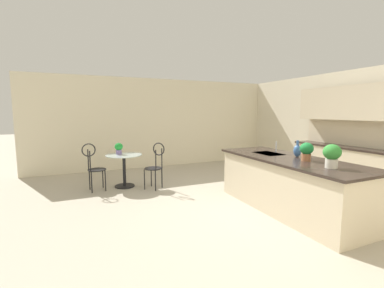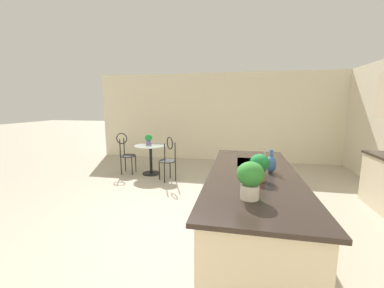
{
  "view_description": "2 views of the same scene",
  "coord_description": "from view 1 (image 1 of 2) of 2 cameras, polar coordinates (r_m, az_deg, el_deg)",
  "views": [
    {
      "loc": [
        3.66,
        -2.46,
        1.7
      ],
      "look_at": [
        -0.9,
        -0.45,
        1.09
      ],
      "focal_mm": 24.6,
      "sensor_mm": 36.0,
      "label": 1
    },
    {
      "loc": [
        3.22,
        0.67,
        1.75
      ],
      "look_at": [
        -0.87,
        -0.16,
        1.05
      ],
      "focal_mm": 22.28,
      "sensor_mm": 36.0,
      "label": 2
    }
  ],
  "objects": [
    {
      "name": "wall_back",
      "position": [
        7.14,
        35.3,
        2.89
      ],
      "size": [
        9.0,
        0.12,
        2.7
      ],
      "primitive_type": "cube",
      "color": "beige",
      "rests_on": "ground"
    },
    {
      "name": "chair_near_window",
      "position": [
        6.03,
        -20.5,
        -4.25
      ],
      "size": [
        0.42,
        0.5,
        1.04
      ],
      "color": "black",
      "rests_on": "ground"
    },
    {
      "name": "ground_plane",
      "position": [
        4.73,
        9.71,
        -14.2
      ],
      "size": [
        40.0,
        40.0,
        0.0
      ],
      "primitive_type": "plane",
      "color": "#B2A893"
    },
    {
      "name": "chair_by_island",
      "position": [
        5.84,
        -7.96,
        -4.22
      ],
      "size": [
        0.54,
        0.54,
        1.04
      ],
      "color": "black",
      "rests_on": "ground"
    },
    {
      "name": "back_counter_run",
      "position": [
        7.08,
        30.14,
        -3.79
      ],
      "size": [
        2.44,
        0.64,
        1.52
      ],
      "color": "beige",
      "rests_on": "ground"
    },
    {
      "name": "bistro_table",
      "position": [
        6.18,
        -14.49,
        -4.95
      ],
      "size": [
        0.8,
        0.8,
        0.74
      ],
      "color": "black",
      "rests_on": "ground"
    },
    {
      "name": "kitchen_island",
      "position": [
        4.88,
        20.24,
        -8.14
      ],
      "size": [
        2.8,
        1.06,
        0.92
      ],
      "color": "beige",
      "rests_on": "ground"
    },
    {
      "name": "potted_plant_counter_near",
      "position": [
        4.59,
        23.59,
        -1.28
      ],
      "size": [
        0.21,
        0.21,
        0.3
      ],
      "color": "#9E603D",
      "rests_on": "kitchen_island"
    },
    {
      "name": "sink_faucet",
      "position": [
        5.29,
        17.79,
        -0.64
      ],
      "size": [
        0.02,
        0.02,
        0.22
      ],
      "primitive_type": "cylinder",
      "color": "#B2B5BA",
      "rests_on": "kitchen_island"
    },
    {
      "name": "potted_plant_on_table",
      "position": [
        6.2,
        -15.59,
        -0.81
      ],
      "size": [
        0.18,
        0.18,
        0.26
      ],
      "color": "#7A669E",
      "rests_on": "bistro_table"
    },
    {
      "name": "wall_left_window",
      "position": [
        8.3,
        -6.56,
        4.53
      ],
      "size": [
        0.12,
        7.8,
        2.7
      ],
      "primitive_type": "cube",
      "color": "beige",
      "rests_on": "ground"
    },
    {
      "name": "upper_cabinet_run",
      "position": [
        6.96,
        30.72,
        7.66
      ],
      "size": [
        2.4,
        0.36,
        0.76
      ],
      "color": "beige",
      "rests_on": "back_counter_run"
    },
    {
      "name": "potted_plant_counter_far",
      "position": [
        4.14,
        28.08,
        -2.02
      ],
      "size": [
        0.24,
        0.24,
        0.34
      ],
      "color": "beige",
      "rests_on": "kitchen_island"
    },
    {
      "name": "vase_on_counter",
      "position": [
        4.95,
        21.87,
        -1.32
      ],
      "size": [
        0.13,
        0.13,
        0.29
      ],
      "color": "#386099",
      "rests_on": "kitchen_island"
    }
  ]
}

